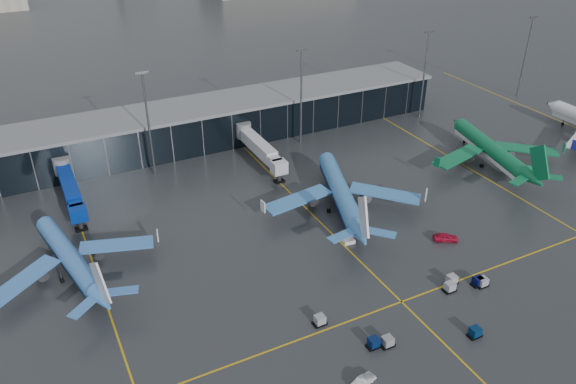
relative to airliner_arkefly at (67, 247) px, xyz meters
name	(u,v)px	position (x,y,z in m)	size (l,w,h in m)	color
ground	(308,270)	(38.77, -18.85, -5.58)	(600.00, 600.00, 0.00)	#282B2D
terminal_pier	(196,125)	(38.77, 43.15, -0.16)	(142.00, 17.00, 10.70)	black
jet_bridges	(70,188)	(3.77, 24.13, -1.03)	(94.00, 27.50, 7.20)	#595B60
flood_masts	(229,106)	(43.77, 31.15, 8.23)	(203.00, 0.50, 25.50)	#595B60
taxi_lines	(326,228)	(48.77, -8.24, -5.57)	(220.00, 120.00, 0.02)	gold
airliner_arkefly	(67,247)	(0.00, 0.00, 0.00)	(31.91, 36.34, 11.17)	#3E7BCD
airliner_klm_near	(341,181)	(55.60, -2.37, 0.73)	(36.06, 41.06, 12.62)	#3C7EC4
airliner_aer_lingus	(492,140)	(100.05, -0.82, 0.65)	(35.65, 40.60, 12.48)	#0D6D3E
baggage_carts	(429,307)	(51.49, -37.70, -4.82)	(32.55, 14.88, 1.70)	black
mobile_airstair	(347,237)	(50.18, -14.10, -4.81)	(2.53, 3.42, 3.45)	white
service_van_red	(446,237)	(67.56, -22.94, -4.76)	(1.94, 4.82, 1.64)	#B30D2C
service_van_white	(364,381)	(33.17, -45.75, -4.92)	(1.41, 4.04, 1.33)	silver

